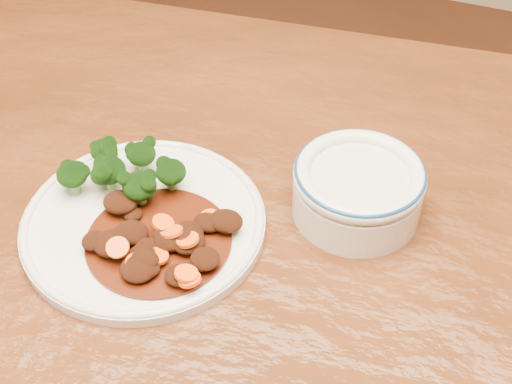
% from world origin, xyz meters
% --- Properties ---
extents(dining_table, '(1.59, 1.06, 0.75)m').
position_xyz_m(dining_table, '(0.00, 0.00, 0.67)').
color(dining_table, '#5C2A10').
rests_on(dining_table, ground).
extents(dinner_plate, '(0.25, 0.25, 0.02)m').
position_xyz_m(dinner_plate, '(-0.12, 0.01, 0.76)').
color(dinner_plate, silver).
rests_on(dinner_plate, dining_table).
extents(broccoli_florets, '(0.13, 0.09, 0.04)m').
position_xyz_m(broccoli_florets, '(-0.16, 0.04, 0.79)').
color(broccoli_florets, '#66964D').
rests_on(broccoli_florets, dinner_plate).
extents(mince_stew, '(0.15, 0.14, 0.03)m').
position_xyz_m(mince_stew, '(-0.08, -0.02, 0.77)').
color(mince_stew, '#431007').
rests_on(mince_stew, dinner_plate).
extents(dip_bowl, '(0.13, 0.13, 0.06)m').
position_xyz_m(dip_bowl, '(0.08, 0.11, 0.78)').
color(dip_bowl, silver).
rests_on(dip_bowl, dining_table).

